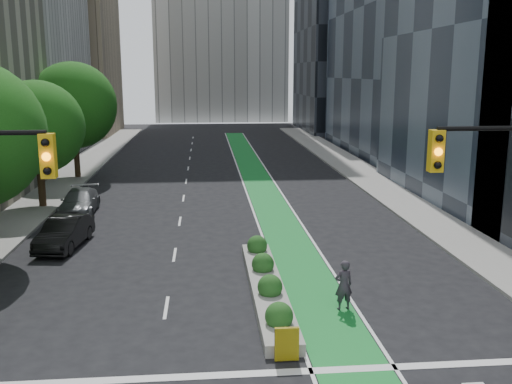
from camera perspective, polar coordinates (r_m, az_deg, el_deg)
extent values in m
cube|color=gray|center=(40.43, -20.51, -0.44)|extent=(3.60, 90.00, 0.15)
cube|color=gray|center=(41.03, 13.16, 0.18)|extent=(3.60, 90.00, 0.15)
cube|color=#17802F|center=(44.07, 0.16, 1.20)|extent=(2.20, 70.00, 0.01)
cube|color=tan|center=(81.50, -19.28, 14.63)|extent=(14.00, 16.00, 26.00)
cube|color=black|center=(84.01, 9.70, 15.69)|extent=(14.00, 18.00, 28.00)
cylinder|color=black|center=(36.98, -20.75, 1.88)|extent=(0.44, 0.44, 4.48)
sphere|color=#194A0F|center=(36.65, -21.06, 6.07)|extent=(5.60, 5.60, 5.60)
cylinder|color=black|center=(46.54, -17.56, 4.42)|extent=(0.44, 0.44, 5.15)
sphere|color=#194A0F|center=(46.27, -17.80, 8.26)|extent=(6.60, 6.60, 6.60)
cube|color=gold|center=(14.23, -20.08, 3.41)|extent=(0.34, 0.28, 1.05)
sphere|color=orange|center=(14.08, -20.24, 3.32)|extent=(0.20, 0.20, 0.20)
cube|color=gold|center=(14.90, 17.55, 3.93)|extent=(0.34, 0.28, 1.05)
sphere|color=orange|center=(14.76, 17.79, 3.84)|extent=(0.20, 0.20, 0.20)
cube|color=gray|center=(21.75, 1.10, -9.61)|extent=(1.20, 10.00, 0.40)
cube|color=yellow|center=(16.90, 3.09, -14.93)|extent=(0.70, 0.12, 1.00)
sphere|color=#194C19|center=(18.38, 2.32, -12.28)|extent=(0.90, 0.90, 0.90)
sphere|color=#194C19|center=(20.66, 1.41, -9.46)|extent=(0.90, 0.90, 0.90)
sphere|color=#194C19|center=(23.00, 0.69, -7.20)|extent=(0.90, 0.90, 0.90)
sphere|color=#194C19|center=(25.36, 0.11, -5.37)|extent=(0.90, 0.90, 0.90)
imported|color=#332D36|center=(20.34, 8.76, -9.19)|extent=(0.73, 0.55, 1.81)
imported|color=black|center=(28.55, -18.61, -3.87)|extent=(2.09, 4.57, 1.45)
imported|color=#525457|center=(35.12, -17.25, -0.95)|extent=(2.14, 4.87, 1.39)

